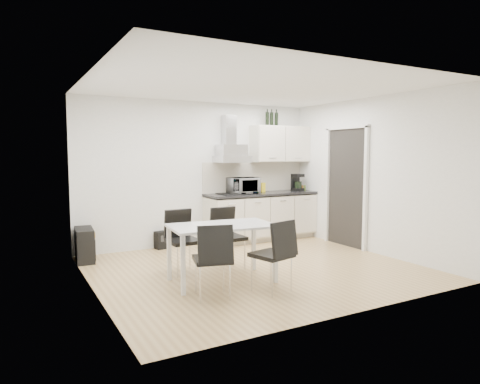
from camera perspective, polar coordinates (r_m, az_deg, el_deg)
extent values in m
plane|color=tan|center=(6.32, 2.06, -10.15)|extent=(4.50, 4.50, 0.00)
cube|color=white|center=(7.88, -5.39, 2.48)|extent=(4.50, 0.10, 2.60)
cube|color=white|center=(4.51, 15.26, 0.27)|extent=(4.50, 0.10, 2.60)
cube|color=white|center=(5.31, -19.21, 0.89)|extent=(0.10, 4.00, 2.60)
cube|color=white|center=(7.51, 17.01, 2.13)|extent=(0.10, 4.00, 2.60)
plane|color=white|center=(6.16, 2.14, 13.86)|extent=(4.50, 4.50, 0.00)
cube|color=white|center=(7.89, 13.89, 0.53)|extent=(0.08, 1.04, 2.10)
cube|color=beige|center=(8.34, 2.71, -6.02)|extent=(2.16, 0.52, 0.10)
cube|color=silver|center=(8.23, 2.87, -3.13)|extent=(2.20, 0.60, 0.76)
cube|color=black|center=(8.17, 2.92, -0.22)|extent=(2.22, 0.64, 0.04)
cube|color=beige|center=(8.40, 1.86, 2.05)|extent=(2.20, 0.02, 0.58)
cube|color=silver|center=(8.52, 5.35, 6.38)|extent=(1.20, 0.35, 0.70)
cube|color=silver|center=(7.91, -1.11, 5.04)|extent=(0.60, 0.46, 0.30)
cube|color=silver|center=(8.02, -1.48, 8.26)|extent=(0.22, 0.20, 0.55)
imported|color=silver|center=(7.94, 0.43, 1.10)|extent=(0.56, 0.34, 0.37)
cube|color=yellow|center=(8.31, 3.12, 0.63)|extent=(0.08, 0.04, 0.18)
cylinder|color=brown|center=(8.66, 8.31, 0.53)|extent=(0.04, 0.04, 0.11)
cylinder|color=#4C6626|center=(8.69, 8.63, 0.55)|extent=(0.04, 0.04, 0.11)
cylinder|color=black|center=(8.38, 3.66, 9.90)|extent=(0.07, 0.07, 0.32)
cylinder|color=black|center=(8.44, 4.24, 9.87)|extent=(0.07, 0.07, 0.32)
cylinder|color=black|center=(8.50, 4.87, 9.83)|extent=(0.07, 0.07, 0.32)
cube|color=white|center=(5.55, -2.45, -4.52)|extent=(1.40, 0.88, 0.03)
cube|color=white|center=(5.14, -7.60, -9.66)|extent=(0.05, 0.05, 0.72)
cube|color=white|center=(5.59, 4.77, -8.41)|extent=(0.05, 0.05, 0.72)
cube|color=white|center=(5.76, -9.43, -8.05)|extent=(0.05, 0.05, 0.72)
cube|color=white|center=(6.16, 1.84, -7.10)|extent=(0.05, 0.05, 0.72)
cube|color=black|center=(7.10, -20.02, -6.63)|extent=(0.31, 0.63, 0.51)
cube|color=gold|center=(7.08, -18.99, -5.10)|extent=(0.06, 0.55, 0.08)
cube|color=black|center=(7.65, -10.54, -6.33)|extent=(0.21, 0.20, 0.31)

